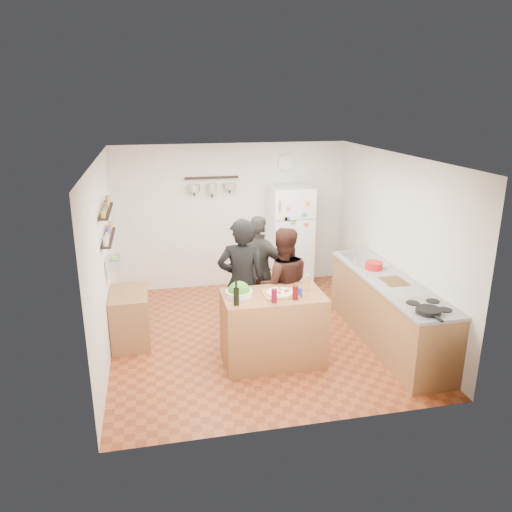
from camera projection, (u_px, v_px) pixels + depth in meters
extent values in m
plane|color=brown|center=(257.00, 335.00, 7.10)|extent=(4.20, 4.20, 0.00)
plane|color=white|center=(258.00, 157.00, 6.34)|extent=(4.20, 4.20, 0.00)
plane|color=silver|center=(232.00, 216.00, 8.67)|extent=(4.00, 0.00, 4.00)
plane|color=silver|center=(104.00, 261.00, 6.32)|extent=(0.00, 4.20, 4.20)
plane|color=silver|center=(394.00, 243.00, 7.12)|extent=(0.00, 4.20, 4.20)
cube|color=olive|center=(273.00, 328.00, 6.28)|extent=(1.25, 0.72, 0.91)
cube|color=olive|center=(280.00, 294.00, 6.14)|extent=(0.42, 0.34, 0.02)
cylinder|color=beige|center=(280.00, 292.00, 6.13)|extent=(0.34, 0.34, 0.02)
cylinder|color=silver|center=(239.00, 293.00, 6.10)|extent=(0.33, 0.33, 0.07)
cylinder|color=black|center=(236.00, 297.00, 5.81)|extent=(0.07, 0.07, 0.20)
cylinder|color=#58071B|center=(274.00, 296.00, 5.88)|extent=(0.07, 0.07, 0.17)
cylinder|color=#590708|center=(295.00, 293.00, 5.97)|extent=(0.07, 0.07, 0.17)
cylinder|color=#A77D46|center=(307.00, 284.00, 6.25)|extent=(0.05, 0.05, 0.18)
cylinder|color=navy|center=(300.00, 292.00, 6.07)|extent=(0.07, 0.07, 0.11)
imported|color=black|center=(242.00, 283.00, 6.59)|extent=(0.71, 0.53, 1.77)
imported|color=black|center=(282.00, 285.00, 6.73)|extent=(0.84, 0.69, 1.61)
imported|color=#282724|center=(259.00, 272.00, 7.21)|extent=(1.03, 0.84, 1.64)
cube|color=#9E7042|center=(388.00, 311.00, 6.79)|extent=(0.63, 2.63, 0.90)
cube|color=white|center=(429.00, 308.00, 5.76)|extent=(0.60, 0.62, 0.02)
cylinder|color=black|center=(428.00, 311.00, 5.58)|extent=(0.28, 0.28, 0.05)
cube|color=silver|center=(364.00, 260.00, 7.44)|extent=(0.50, 0.80, 0.03)
cube|color=olive|center=(394.00, 282.00, 6.56)|extent=(0.30, 0.40, 0.02)
cylinder|color=red|center=(374.00, 265.00, 7.01)|extent=(0.25, 0.25, 0.10)
cube|color=white|center=(290.00, 238.00, 8.64)|extent=(0.70, 0.68, 1.80)
cylinder|color=silver|center=(286.00, 163.00, 8.57)|extent=(0.30, 0.03, 0.30)
cube|color=black|center=(109.00, 237.00, 6.44)|extent=(0.12, 1.00, 0.02)
cube|color=black|center=(106.00, 211.00, 6.34)|extent=(0.12, 1.00, 0.02)
cube|color=silver|center=(113.00, 263.00, 6.55)|extent=(0.18, 0.35, 0.14)
cube|color=#93603D|center=(130.00, 318.00, 6.79)|extent=(0.50, 0.80, 0.73)
cube|color=black|center=(212.00, 178.00, 8.30)|extent=(0.90, 0.04, 0.04)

